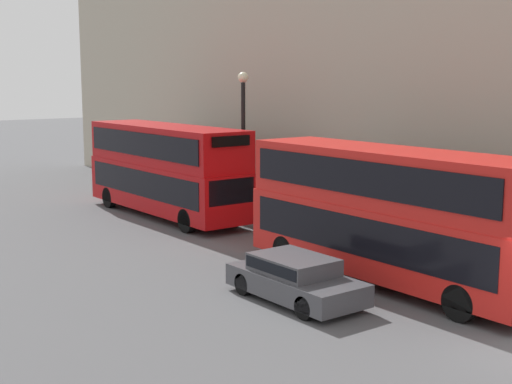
% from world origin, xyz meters
% --- Properties ---
extents(bus_leading, '(2.59, 10.33, 4.14)m').
position_xyz_m(bus_leading, '(1.60, 6.15, 2.29)').
color(bus_leading, red).
rests_on(bus_leading, ground).
extents(bus_second_in_queue, '(2.59, 10.39, 4.14)m').
position_xyz_m(bus_second_in_queue, '(1.60, 19.63, 2.29)').
color(bus_second_in_queue, '#B20C0F').
rests_on(bus_second_in_queue, ground).
extents(car_dark_sedan, '(1.89, 4.25, 1.28)m').
position_xyz_m(car_dark_sedan, '(-1.80, 6.51, 0.69)').
color(car_dark_sedan, '#47474C').
rests_on(car_dark_sedan, ground).
extents(street_lamp, '(0.44, 0.44, 6.50)m').
position_xyz_m(street_lamp, '(3.26, 15.94, 4.01)').
color(street_lamp, black).
rests_on(street_lamp, ground).
extents(pedestrian, '(0.36, 0.36, 1.61)m').
position_xyz_m(pedestrian, '(3.65, 13.37, 0.74)').
color(pedestrian, '#26262D').
rests_on(pedestrian, ground).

